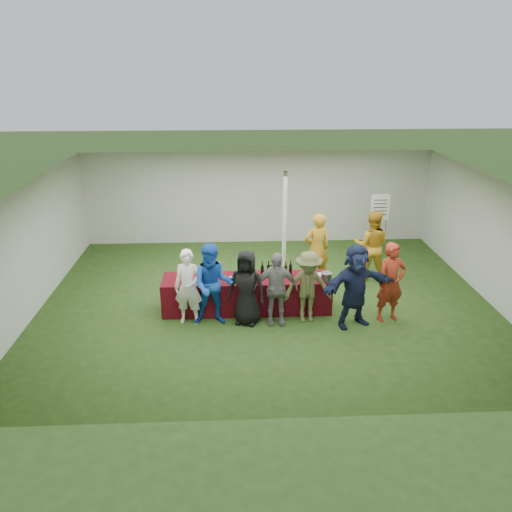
{
  "coord_description": "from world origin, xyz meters",
  "views": [
    {
      "loc": [
        -0.72,
        -10.14,
        5.08
      ],
      "look_at": [
        -0.26,
        -0.39,
        1.25
      ],
      "focal_mm": 35.0,
      "sensor_mm": 36.0,
      "label": 1
    }
  ],
  "objects_px": {
    "wine_list_sign": "(380,212)",
    "customer_5": "(355,286)",
    "serving_table": "(247,294)",
    "customer_4": "(308,287)",
    "customer_0": "(188,287)",
    "staff_back": "(371,246)",
    "customer_3": "(276,289)",
    "customer_1": "(213,285)",
    "staff_pourer": "(317,249)",
    "customer_2": "(247,288)",
    "dump_bucket": "(326,277)",
    "customer_6": "(391,282)"
  },
  "relations": [
    {
      "from": "customer_0",
      "to": "customer_5",
      "type": "distance_m",
      "value": 3.36
    },
    {
      "from": "customer_6",
      "to": "customer_0",
      "type": "bearing_deg",
      "value": 165.48
    },
    {
      "from": "staff_pourer",
      "to": "customer_5",
      "type": "height_order",
      "value": "staff_pourer"
    },
    {
      "from": "customer_2",
      "to": "customer_4",
      "type": "bearing_deg",
      "value": 18.33
    },
    {
      "from": "customer_1",
      "to": "serving_table",
      "type": "bearing_deg",
      "value": 39.52
    },
    {
      "from": "customer_1",
      "to": "customer_4",
      "type": "distance_m",
      "value": 1.94
    },
    {
      "from": "staff_pourer",
      "to": "customer_6",
      "type": "xyz_separation_m",
      "value": [
        1.23,
        -1.89,
        -0.04
      ]
    },
    {
      "from": "dump_bucket",
      "to": "staff_pourer",
      "type": "distance_m",
      "value": 1.53
    },
    {
      "from": "staff_pourer",
      "to": "customer_6",
      "type": "height_order",
      "value": "staff_pourer"
    },
    {
      "from": "customer_4",
      "to": "staff_back",
      "type": "bearing_deg",
      "value": 45.3
    },
    {
      "from": "serving_table",
      "to": "customer_4",
      "type": "height_order",
      "value": "customer_4"
    },
    {
      "from": "customer_0",
      "to": "customer_4",
      "type": "relative_size",
      "value": 1.04
    },
    {
      "from": "customer_1",
      "to": "customer_3",
      "type": "bearing_deg",
      "value": -2.06
    },
    {
      "from": "staff_back",
      "to": "customer_2",
      "type": "bearing_deg",
      "value": 49.03
    },
    {
      "from": "customer_1",
      "to": "customer_5",
      "type": "relative_size",
      "value": 0.99
    },
    {
      "from": "serving_table",
      "to": "customer_1",
      "type": "bearing_deg",
      "value": -140.64
    },
    {
      "from": "serving_table",
      "to": "customer_0",
      "type": "relative_size",
      "value": 2.25
    },
    {
      "from": "customer_0",
      "to": "customer_5",
      "type": "xyz_separation_m",
      "value": [
        3.35,
        -0.26,
        0.08
      ]
    },
    {
      "from": "dump_bucket",
      "to": "customer_2",
      "type": "bearing_deg",
      "value": -168.17
    },
    {
      "from": "customer_0",
      "to": "staff_pourer",
      "type": "bearing_deg",
      "value": 40.16
    },
    {
      "from": "wine_list_sign",
      "to": "customer_5",
      "type": "height_order",
      "value": "wine_list_sign"
    },
    {
      "from": "customer_0",
      "to": "customer_4",
      "type": "bearing_deg",
      "value": 6.95
    },
    {
      "from": "wine_list_sign",
      "to": "customer_3",
      "type": "distance_m",
      "value": 4.69
    },
    {
      "from": "staff_pourer",
      "to": "customer_2",
      "type": "height_order",
      "value": "staff_pourer"
    },
    {
      "from": "customer_1",
      "to": "customer_4",
      "type": "bearing_deg",
      "value": 0.43
    },
    {
      "from": "customer_2",
      "to": "customer_5",
      "type": "xyz_separation_m",
      "value": [
        2.17,
        -0.21,
        0.09
      ]
    },
    {
      "from": "staff_back",
      "to": "customer_5",
      "type": "bearing_deg",
      "value": 82.94
    },
    {
      "from": "dump_bucket",
      "to": "customer_2",
      "type": "height_order",
      "value": "customer_2"
    },
    {
      "from": "customer_3",
      "to": "serving_table",
      "type": "bearing_deg",
      "value": 133.04
    },
    {
      "from": "customer_0",
      "to": "customer_3",
      "type": "distance_m",
      "value": 1.77
    },
    {
      "from": "staff_back",
      "to": "customer_5",
      "type": "xyz_separation_m",
      "value": [
        -0.93,
        -2.3,
        0.0
      ]
    },
    {
      "from": "customer_5",
      "to": "staff_back",
      "type": "bearing_deg",
      "value": 48.27
    },
    {
      "from": "customer_0",
      "to": "customer_6",
      "type": "height_order",
      "value": "customer_6"
    },
    {
      "from": "customer_0",
      "to": "customer_1",
      "type": "height_order",
      "value": "customer_1"
    },
    {
      "from": "staff_back",
      "to": "customer_2",
      "type": "height_order",
      "value": "staff_back"
    },
    {
      "from": "dump_bucket",
      "to": "customer_4",
      "type": "xyz_separation_m",
      "value": [
        -0.44,
        -0.34,
        -0.07
      ]
    },
    {
      "from": "customer_4",
      "to": "staff_pourer",
      "type": "bearing_deg",
      "value": 72.64
    },
    {
      "from": "staff_pourer",
      "to": "customer_3",
      "type": "xyz_separation_m",
      "value": [
        -1.14,
        -1.93,
        -0.11
      ]
    },
    {
      "from": "staff_back",
      "to": "customer_4",
      "type": "bearing_deg",
      "value": 63.42
    },
    {
      "from": "serving_table",
      "to": "customer_0",
      "type": "xyz_separation_m",
      "value": [
        -1.2,
        -0.52,
        0.42
      ]
    },
    {
      "from": "serving_table",
      "to": "customer_4",
      "type": "relative_size",
      "value": 2.34
    },
    {
      "from": "serving_table",
      "to": "staff_back",
      "type": "distance_m",
      "value": 3.48
    },
    {
      "from": "staff_back",
      "to": "customer_1",
      "type": "bearing_deg",
      "value": 43.98
    },
    {
      "from": "serving_table",
      "to": "customer_4",
      "type": "xyz_separation_m",
      "value": [
        1.24,
        -0.56,
        0.4
      ]
    },
    {
      "from": "staff_back",
      "to": "customer_5",
      "type": "height_order",
      "value": "customer_5"
    },
    {
      "from": "staff_pourer",
      "to": "customer_3",
      "type": "bearing_deg",
      "value": 47.32
    },
    {
      "from": "serving_table",
      "to": "staff_back",
      "type": "xyz_separation_m",
      "value": [
        3.09,
        1.52,
        0.5
      ]
    },
    {
      "from": "customer_5",
      "to": "customer_6",
      "type": "xyz_separation_m",
      "value": [
        0.79,
        0.2,
        -0.03
      ]
    },
    {
      "from": "customer_0",
      "to": "customer_2",
      "type": "xyz_separation_m",
      "value": [
        1.18,
        -0.06,
        -0.01
      ]
    },
    {
      "from": "wine_list_sign",
      "to": "customer_4",
      "type": "height_order",
      "value": "wine_list_sign"
    }
  ]
}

